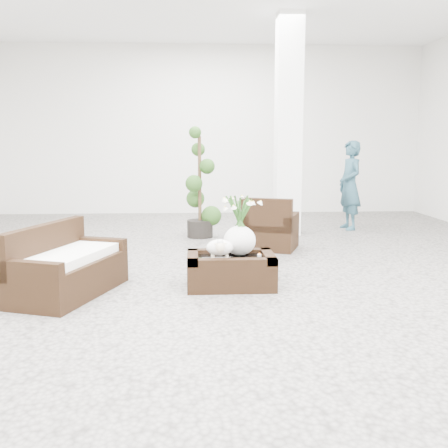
{
  "coord_description": "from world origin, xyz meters",
  "views": [
    {
      "loc": [
        -0.32,
        -5.67,
        1.48
      ],
      "look_at": [
        0.0,
        -0.1,
        0.62
      ],
      "focal_mm": 41.99,
      "sensor_mm": 36.0,
      "label": 1
    }
  ],
  "objects": [
    {
      "name": "coffee_table",
      "position": [
        0.05,
        -0.37,
        0.16
      ],
      "size": [
        0.9,
        0.6,
        0.31
      ],
      "primitive_type": "cube",
      "color": "black",
      "rests_on": "ground"
    },
    {
      "name": "ground",
      "position": [
        0.0,
        0.0,
        0.0
      ],
      "size": [
        11.0,
        11.0,
        0.0
      ],
      "primitive_type": "plane",
      "color": "gray",
      "rests_on": "ground"
    },
    {
      "name": "armchair",
      "position": [
        0.76,
        1.59,
        0.37
      ],
      "size": [
        0.89,
        0.87,
        0.74
      ],
      "primitive_type": "cube",
      "rotation": [
        0.0,
        0.0,
        2.79
      ],
      "color": "black",
      "rests_on": "ground"
    },
    {
      "name": "loveseat",
      "position": [
        -1.55,
        -0.57,
        0.35
      ],
      "size": [
        1.02,
        1.43,
        0.69
      ],
      "primitive_type": "cube",
      "rotation": [
        0.0,
        0.0,
        1.23
      ],
      "color": "black",
      "rests_on": "ground"
    },
    {
      "name": "shopper",
      "position": [
        2.36,
        3.19,
        0.76
      ],
      "size": [
        0.45,
        0.61,
        1.53
      ],
      "primitive_type": "imported",
      "rotation": [
        0.0,
        0.0,
        -1.4
      ],
      "color": "#284B59",
      "rests_on": "ground"
    },
    {
      "name": "topiary",
      "position": [
        -0.23,
        2.56,
        0.85
      ],
      "size": [
        0.45,
        0.45,
        1.7
      ],
      "primitive_type": null,
      "color": "#204114",
      "rests_on": "ground"
    },
    {
      "name": "column",
      "position": [
        1.2,
        2.8,
        1.75
      ],
      "size": [
        0.4,
        0.4,
        3.5
      ],
      "primitive_type": "cube",
      "color": "white",
      "rests_on": "ground"
    },
    {
      "name": "planter_narcissus",
      "position": [
        0.15,
        -0.27,
        0.71
      ],
      "size": [
        0.44,
        0.44,
        0.8
      ],
      "primitive_type": null,
      "color": "white",
      "rests_on": "coffee_table"
    },
    {
      "name": "tealight",
      "position": [
        0.35,
        -0.35,
        0.33
      ],
      "size": [
        0.04,
        0.04,
        0.03
      ],
      "primitive_type": "cylinder",
      "color": "white",
      "rests_on": "coffee_table"
    },
    {
      "name": "sheep_figurine",
      "position": [
        -0.07,
        -0.47,
        0.42
      ],
      "size": [
        0.28,
        0.23,
        0.21
      ],
      "primitive_type": "ellipsoid",
      "color": "white",
      "rests_on": "coffee_table"
    }
  ]
}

